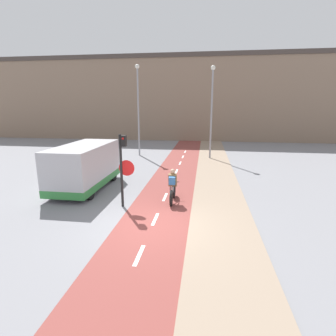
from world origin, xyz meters
TOP-DOWN VIEW (x-y plane):
  - ground_plane at (0.00, 0.00)m, footprint 120.00×120.00m
  - bike_lane at (0.00, 0.01)m, footprint 2.64×60.00m
  - sidewalk_strip at (2.52, 0.00)m, footprint 2.40×60.00m
  - building_row_background at (0.00, 25.69)m, footprint 60.00×5.20m
  - traffic_light_pole at (-1.56, 1.64)m, footprint 0.67×0.26m
  - street_lamp_far at (-3.82, 13.26)m, footprint 0.36×0.36m
  - street_lamp_sidewalk at (2.23, 12.66)m, footprint 0.36×0.36m
  - cyclist_near at (0.43, 2.45)m, footprint 0.46×1.75m
  - van at (-4.32, 3.83)m, footprint 2.07×4.87m

SIDE VIEW (x-z plane):
  - ground_plane at x=0.00m, z-range 0.00..0.00m
  - bike_lane at x=0.00m, z-range 0.00..0.02m
  - sidewalk_strip at x=2.52m, z-range 0.00..0.05m
  - cyclist_near at x=0.43m, z-range -0.05..1.49m
  - van at x=-4.32m, z-range -0.01..2.28m
  - traffic_light_pole at x=-1.56m, z-range 0.37..3.50m
  - street_lamp_sidewalk at x=2.23m, z-range 0.77..7.96m
  - street_lamp_far at x=-3.82m, z-range 0.78..8.26m
  - building_row_background at x=0.00m, z-range 0.01..10.11m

